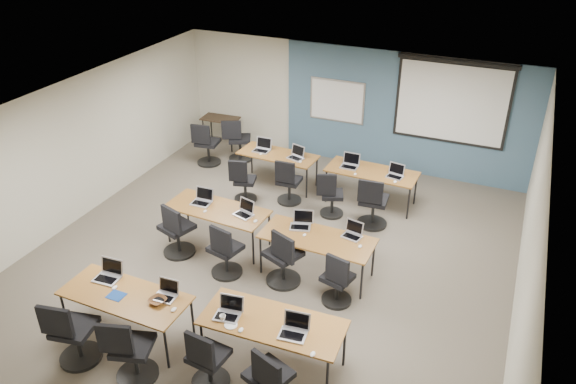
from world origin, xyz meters
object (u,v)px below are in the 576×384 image
at_px(laptop_4, 202,199).
at_px(task_chair_1, 130,354).
at_px(laptop_11, 395,173).
at_px(spare_chair_a, 238,143).
at_px(laptop_8, 262,148).
at_px(laptop_9, 296,155).
at_px(task_chair_8, 243,184).
at_px(laptop_10, 350,164).
at_px(training_table_front_right, 273,324).
at_px(laptop_6, 301,223).
at_px(utility_table, 220,122).
at_px(laptop_0, 109,274).
at_px(laptop_5, 245,211).
at_px(whiteboard, 337,101).
at_px(task_chair_0, 72,336).
at_px(task_chair_6, 283,261).
at_px(task_chair_2, 207,363).
at_px(laptop_1, 166,293).
at_px(training_table_mid_left, 217,211).
at_px(task_chair_7, 337,283).
at_px(task_chair_10, 331,198).
at_px(projector_screen, 452,97).
at_px(training_table_mid_right, 317,240).
at_px(training_table_back_right, 372,173).
at_px(laptop_7, 353,233).
at_px(task_chair_11, 372,206).
at_px(laptop_2, 229,311).
at_px(task_chair_4, 177,234).
at_px(task_chair_3, 268,384).
at_px(laptop_3, 294,329).
at_px(training_table_front_left, 125,297).
at_px(spare_chair_b, 207,147).
at_px(task_chair_5, 225,254).

bearing_deg(laptop_4, task_chair_1, -77.66).
xyz_separation_m(laptop_11, spare_chair_a, (-3.89, 0.77, -0.36)).
bearing_deg(laptop_8, laptop_9, -3.99).
relative_size(task_chair_8, laptop_10, 2.75).
distance_m(laptop_4, laptop_10, 3.15).
bearing_deg(training_table_front_right, laptop_6, 100.75).
height_order(laptop_10, utility_table, laptop_10).
xyz_separation_m(laptop_0, task_chair_8, (0.14, 3.92, -0.41)).
bearing_deg(laptop_5, whiteboard, 103.53).
xyz_separation_m(task_chair_0, laptop_11, (2.94, 5.76, 0.35)).
bearing_deg(utility_table, task_chair_6, -53.75).
distance_m(laptop_5, laptop_10, 2.74).
relative_size(whiteboard, task_chair_2, 1.29).
bearing_deg(task_chair_6, laptop_1, -97.14).
distance_m(training_table_mid_left, task_chair_8, 1.63).
bearing_deg(task_chair_7, task_chair_6, -173.49).
bearing_deg(task_chair_10, laptop_11, 14.26).
xyz_separation_m(projector_screen, training_table_mid_right, (-1.30, -4.34, -1.20)).
xyz_separation_m(training_table_back_right, laptop_0, (-2.55, -4.86, 0.11)).
relative_size(laptop_7, task_chair_11, 0.29).
distance_m(task_chair_1, task_chair_2, 1.02).
distance_m(laptop_2, spare_chair_a, 6.30).
height_order(task_chair_4, laptop_6, task_chair_4).
distance_m(task_chair_3, task_chair_10, 4.78).
distance_m(training_table_back_right, task_chair_7, 3.29).
height_order(task_chair_1, laptop_3, task_chair_1).
relative_size(training_table_front_right, laptop_7, 6.19).
xyz_separation_m(laptop_4, laptop_8, (0.01, 2.45, 0.00)).
bearing_deg(task_chair_10, task_chair_0, -131.52).
height_order(training_table_front_left, spare_chair_b, spare_chair_b).
bearing_deg(task_chair_1, training_table_front_left, 112.81).
relative_size(laptop_11, task_chair_11, 0.30).
height_order(laptop_1, task_chair_1, task_chair_1).
height_order(training_table_back_right, laptop_4, laptop_4).
distance_m(task_chair_3, task_chair_11, 4.65).
bearing_deg(task_chair_0, laptop_8, 78.88).
bearing_deg(training_table_mid_left, whiteboard, 82.92).
relative_size(laptop_0, spare_chair_a, 0.35).
bearing_deg(task_chair_11, task_chair_4, -146.40).
bearing_deg(laptop_2, laptop_11, 69.21).
distance_m(training_table_back_right, laptop_4, 3.45).
bearing_deg(laptop_3, laptop_9, 105.74).
bearing_deg(laptop_1, task_chair_4, 117.28).
distance_m(laptop_4, utility_table, 4.10).
distance_m(laptop_2, task_chair_10, 4.11).
bearing_deg(task_chair_5, training_table_mid_left, 139.24).
bearing_deg(task_chair_7, task_chair_2, -99.48).
bearing_deg(utility_table, task_chair_3, -59.76).
distance_m(training_table_back_right, task_chair_6, 3.18).
bearing_deg(laptop_1, projector_screen, 64.66).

